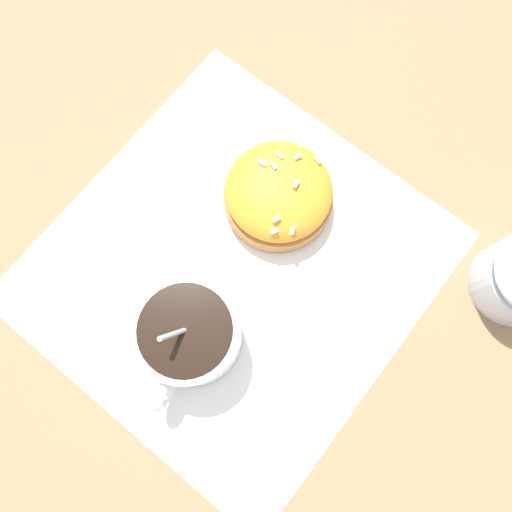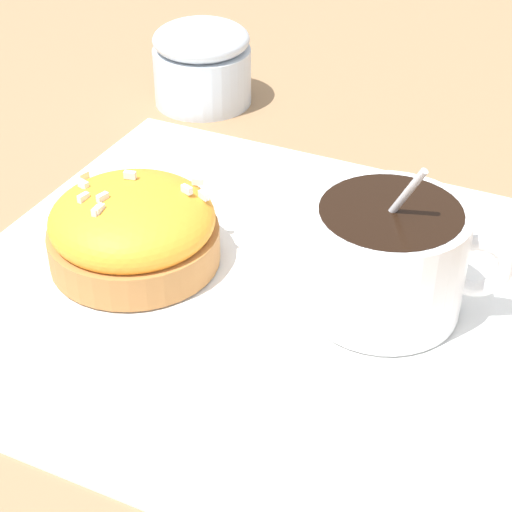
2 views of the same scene
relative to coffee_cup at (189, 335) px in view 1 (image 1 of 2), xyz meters
The scene contains 4 objects.
ground_plane 0.08m from the coffee_cup, behind, with size 3.00×3.00×0.00m, color #93704C.
paper_napkin 0.08m from the coffee_cup, behind, with size 0.37×0.36×0.00m.
coffee_cup is the anchor object (origin of this frame).
frosted_pastry 0.15m from the coffee_cup, behind, with size 0.10×0.10×0.05m.
Camera 1 is at (0.08, 0.07, 0.46)m, focal length 35.00 mm.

